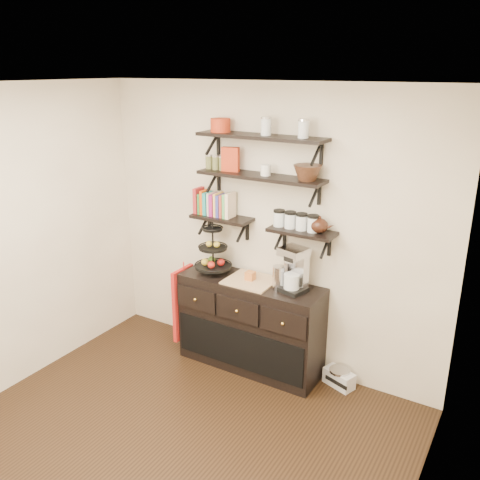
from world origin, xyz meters
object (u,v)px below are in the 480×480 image
Objects in this scene: sideboard at (250,324)px; radio at (339,378)px; fruit_stand at (213,255)px; coffee_maker at (294,270)px.

sideboard is 4.43× the size of radio.
sideboard is 0.76m from fruit_stand.
sideboard is at bearing -0.53° from fruit_stand.
fruit_stand is at bearing 179.47° from sideboard.
sideboard is 0.96m from radio.
fruit_stand is at bearing -163.66° from coffee_maker.
coffee_maker is (0.85, 0.02, 0.02)m from fruit_stand.
fruit_stand is 1.64m from radio.
coffee_maker is at bearing 1.63° from fruit_stand.
fruit_stand is 0.85m from coffee_maker.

